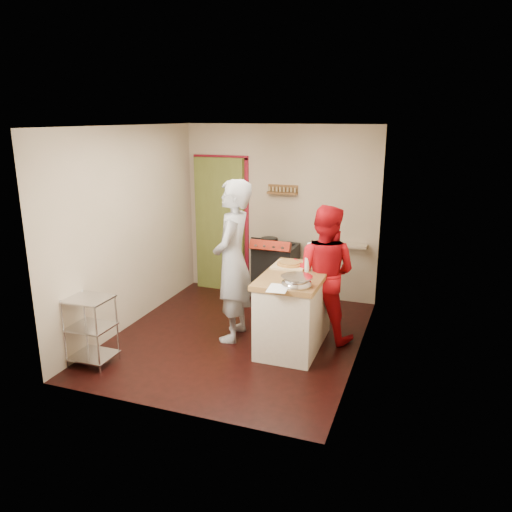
{
  "coord_description": "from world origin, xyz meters",
  "views": [
    {
      "loc": [
        2.19,
        -5.4,
        2.71
      ],
      "look_at": [
        0.25,
        0.0,
        1.09
      ],
      "focal_mm": 35.0,
      "sensor_mm": 36.0,
      "label": 1
    }
  ],
  "objects_px": {
    "island": "(294,308)",
    "person_stripe": "(233,261)",
    "wire_shelving": "(91,327)",
    "person_red": "(324,273)",
    "stove": "(276,272)"
  },
  "relations": [
    {
      "from": "island",
      "to": "person_stripe",
      "type": "relative_size",
      "value": 0.67
    },
    {
      "from": "island",
      "to": "person_red",
      "type": "distance_m",
      "value": 0.57
    },
    {
      "from": "island",
      "to": "person_red",
      "type": "xyz_separation_m",
      "value": [
        0.27,
        0.35,
        0.36
      ]
    },
    {
      "from": "island",
      "to": "wire_shelving",
      "type": "bearing_deg",
      "value": -148.7
    },
    {
      "from": "stove",
      "to": "island",
      "type": "distance_m",
      "value": 1.56
    },
    {
      "from": "stove",
      "to": "island",
      "type": "relative_size",
      "value": 0.75
    },
    {
      "from": "stove",
      "to": "island",
      "type": "xyz_separation_m",
      "value": [
        0.68,
        -1.4,
        0.04
      ]
    },
    {
      "from": "wire_shelving",
      "to": "island",
      "type": "bearing_deg",
      "value": 31.3
    },
    {
      "from": "island",
      "to": "person_stripe",
      "type": "height_order",
      "value": "person_stripe"
    },
    {
      "from": "wire_shelving",
      "to": "person_stripe",
      "type": "distance_m",
      "value": 1.8
    },
    {
      "from": "person_red",
      "to": "stove",
      "type": "bearing_deg",
      "value": -41.1
    },
    {
      "from": "wire_shelving",
      "to": "person_red",
      "type": "bearing_deg",
      "value": 34.53
    },
    {
      "from": "island",
      "to": "person_red",
      "type": "height_order",
      "value": "person_red"
    },
    {
      "from": "person_stripe",
      "to": "stove",
      "type": "bearing_deg",
      "value": 169.68
    },
    {
      "from": "wire_shelving",
      "to": "island",
      "type": "height_order",
      "value": "island"
    }
  ]
}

